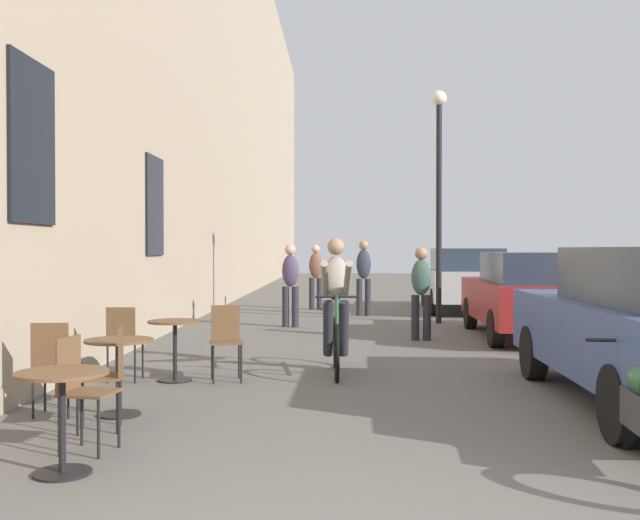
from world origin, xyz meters
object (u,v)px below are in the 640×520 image
Objects in this scene: cafe_chair_mid_toward_street at (54,362)px; parked_car_second at (529,294)px; cafe_chair_near_toward_street at (81,385)px; pedestrian_near at (421,288)px; cafe_table_far at (175,337)px; cafe_table_near at (62,400)px; cyclist_on_bicycle at (336,309)px; pedestrian_furthest at (316,273)px; cafe_table_mid at (119,360)px; cafe_chair_mid_toward_wall at (109,370)px; street_lamp at (439,176)px; parked_car_third at (464,279)px; cafe_chair_far_toward_street at (124,338)px; pedestrian_far at (364,273)px; cafe_chair_far_toward_wall at (226,337)px; pedestrian_mid at (290,280)px.

parked_car_second is (5.99, 6.19, 0.27)m from cafe_chair_mid_toward_street.
pedestrian_near is (3.40, 7.00, 0.38)m from cafe_chair_near_toward_street.
cafe_table_near is at bearing -89.58° from cafe_table_far.
cyclist_on_bicycle reaches higher than pedestrian_furthest.
pedestrian_near is 6.66m from pedestrian_furthest.
cafe_table_mid is (-0.07, 1.23, 0.00)m from cafe_chair_near_toward_street.
cafe_chair_mid_toward_wall is 10.43m from street_lamp.
cafe_chair_near_toward_street is 1.24× the size of cafe_table_far.
cafe_table_far is 0.43× the size of pedestrian_furthest.
cyclist_on_bicycle is at bearing -108.96° from parked_car_third.
cafe_table_far is 8.39m from street_lamp.
cafe_chair_far_toward_street is (-0.55, 2.28, 0.00)m from cafe_chair_mid_toward_wall.
pedestrian_far is at bearing 131.94° from street_lamp.
cafe_chair_far_toward_wall is (0.72, 1.88, -0.00)m from cafe_table_mid.
pedestrian_mid is 0.39× the size of parked_car_second.
cyclist_on_bicycle reaches higher than cafe_chair_far_toward_street.
cafe_chair_mid_toward_street is at bearing -101.98° from pedestrian_mid.
cafe_chair_near_toward_street reaches higher than cafe_table_near.
cafe_chair_mid_toward_street and cafe_chair_far_toward_street have the same top height.
pedestrian_far is (3.11, 8.66, 0.48)m from cafe_chair_far_toward_street.
pedestrian_mid is at bearing -121.41° from pedestrian_far.
cafe_chair_far_toward_wall is 0.21× the size of parked_car_second.
cafe_chair_far_toward_wall is (0.65, 3.11, 0.00)m from cafe_chair_near_toward_street.
cafe_chair_far_toward_wall is at bearing 81.20° from cafe_table_near.
pedestrian_furthest is at bearing 83.17° from cafe_table_mid.
cafe_chair_mid_toward_street is at bearing 144.83° from cafe_chair_mid_toward_wall.
cafe_chair_far_toward_street is 5.67m from pedestrian_near.
pedestrian_mid is 4.28m from pedestrian_furthest.
pedestrian_far is 0.36× the size of street_lamp.
parked_car_second is (5.32, 6.66, 0.27)m from cafe_chair_mid_toward_wall.
cafe_chair_near_toward_street is at bearing -101.72° from cafe_chair_far_toward_wall.
parked_car_third is at bearing 63.83° from cafe_chair_mid_toward_street.
pedestrian_near reaches higher than cafe_table_mid.
pedestrian_furthest is (-2.02, 6.34, 0.05)m from pedestrian_near.
cafe_table_far is 6.14m from pedestrian_mid.
cafe_chair_mid_toward_street is 10.30m from street_lamp.
cafe_chair_near_toward_street is 3.01m from cafe_chair_far_toward_street.
cafe_chair_mid_toward_street is 7.14m from pedestrian_near.
pedestrian_furthest is 3.78m from parked_car_third.
cafe_chair_mid_toward_wall is at bearing 89.93° from cafe_chair_near_toward_street.
cafe_chair_far_toward_wall is (0.60, 0.07, -0.00)m from cafe_table_far.
pedestrian_mid is 0.37× the size of parked_car_third.
cafe_table_far is 0.43× the size of pedestrian_mid.
pedestrian_far is (2.56, 11.62, 0.48)m from cafe_chair_near_toward_street.
cafe_chair_mid_toward_street is 10.96m from pedestrian_far.
street_lamp is at bearing 115.56° from parked_car_second.
parked_car_third is (1.73, 5.96, -0.08)m from pedestrian_near.
cafe_chair_far_toward_wall is 0.51× the size of cyclist_on_bicycle.
cyclist_on_bicycle is 9.65m from pedestrian_furthest.
cafe_table_far is at bearing -172.91° from cafe_chair_far_toward_wall.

